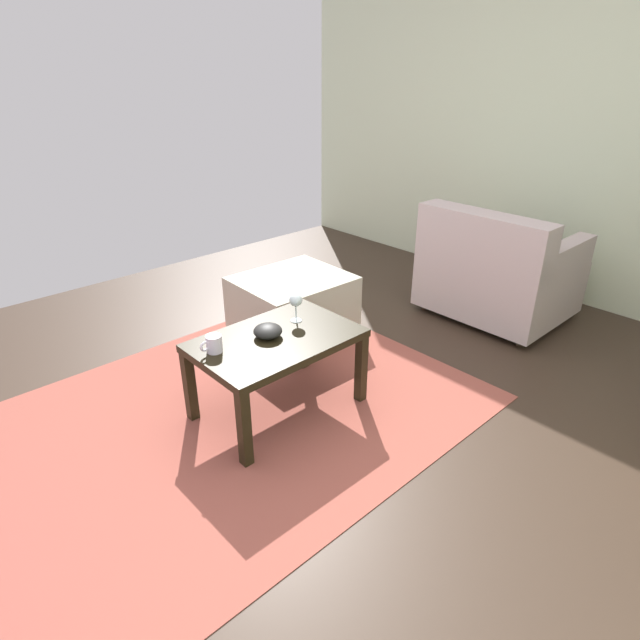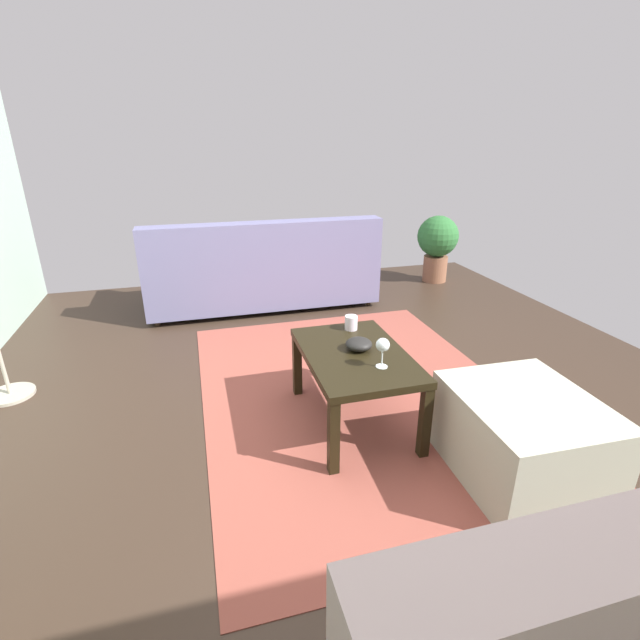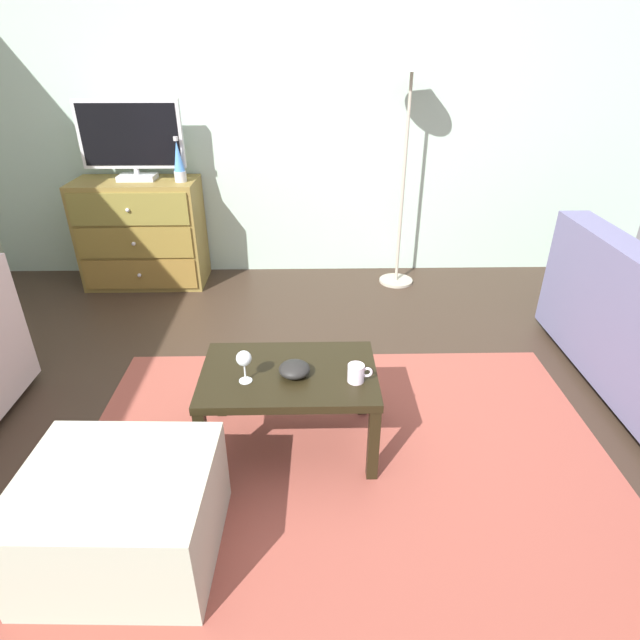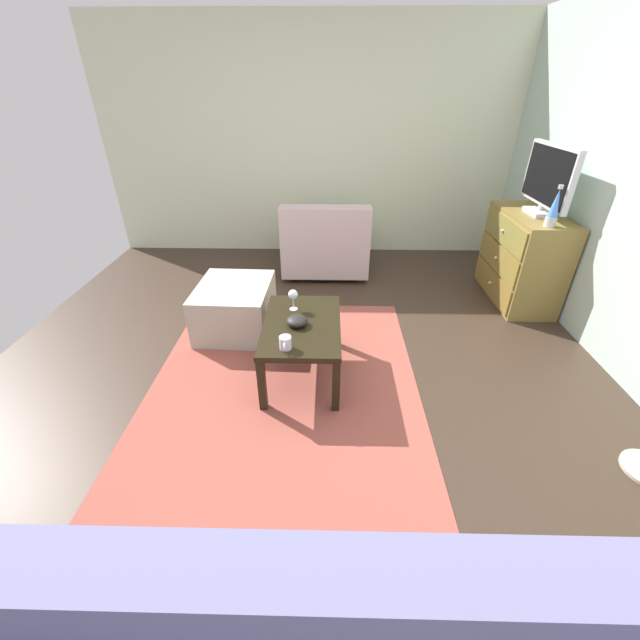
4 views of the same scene
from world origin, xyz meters
The scene contains 9 objects.
ground_plane centered at (0.00, 0.00, -0.03)m, with size 5.87×5.01×0.05m, color #36281E.
wall_plain_left centered at (-2.69, 0.00, 1.26)m, with size 0.12×5.01×2.51m, color beige.
area_rug centered at (0.20, -0.20, 0.00)m, with size 2.60×1.90×0.01m, color brown.
coffee_table centered at (-0.06, -0.07, 0.37)m, with size 0.82×0.53×0.43m.
wine_glass centered at (-0.25, -0.14, 0.55)m, with size 0.07×0.07×0.16m.
mug centered at (0.25, -0.16, 0.48)m, with size 0.11×0.08×0.08m.
bowl_decorative centered at (-0.03, -0.10, 0.47)m, with size 0.14×0.14×0.07m, color black.
armchair centered at (-1.94, 0.07, 0.34)m, with size 0.80×0.93×0.80m.
ottoman centered at (-0.68, -0.69, 0.20)m, with size 0.70×0.60×0.41m, color #AFAE99.
Camera 1 is at (1.35, 1.78, 1.67)m, focal length 29.46 mm.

